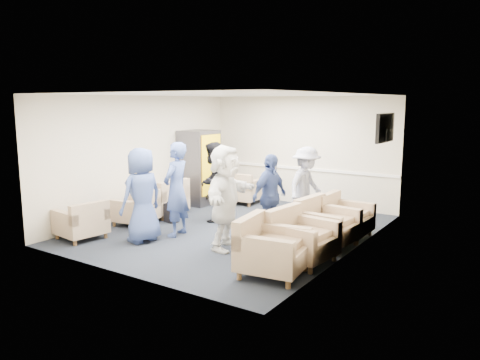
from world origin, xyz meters
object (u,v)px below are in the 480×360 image
Objects in this scene: armchair_right_far at (343,219)px; armchair_right_midnear at (299,240)px; armchair_right_midfar at (325,226)px; armchair_corner at (242,190)px; person_back_right at (306,186)px; armchair_left_near at (82,223)px; person_front_left at (142,195)px; person_mid_left at (176,189)px; person_back_left at (213,182)px; armchair_left_far at (164,200)px; armchair_right_near at (269,251)px; armchair_left_mid at (138,210)px; vending_machine at (200,167)px; person_mid_right at (270,196)px; person_front_right at (225,197)px.

armchair_right_midnear is at bearing 179.04° from armchair_right_far.
armchair_corner is at bearing 61.73° from armchair_right_midfar.
armchair_right_far is at bearing -106.98° from person_back_right.
person_back_right is at bearing 29.36° from armchair_right_midnear.
armchair_left_near is at bearing 73.51° from armchair_corner.
person_back_right is at bearing 149.91° from armchair_corner.
person_mid_left reaches higher than person_front_left.
armchair_corner is at bearing 179.19° from person_back_left.
person_back_left is (1.21, 0.24, 0.50)m from armchair_left_far.
armchair_right_midfar is 2.87m from person_mid_left.
person_front_left is (-2.92, -0.60, 0.51)m from armchair_right_midnear.
armchair_right_midfar is (0.11, 1.80, -0.01)m from armchair_right_near.
armchair_right_midfar is (3.96, 2.15, 0.05)m from armchair_left_near.
person_front_left reaches higher than armchair_left_mid.
person_front_left is at bearing 129.21° from armchair_right_far.
person_back_left reaches higher than armchair_left_mid.
armchair_left_mid is 2.45m from vending_machine.
vending_machine reaches higher than armchair_corner.
armchair_right_midfar is 2.81m from person_back_left.
armchair_left_far is 0.50× the size of vending_machine.
armchair_right_midfar is at bearing -75.47° from person_mid_right.
armchair_right_far is at bearing 1.06° from armchair_right_midfar.
armchair_left_mid is at bearing 129.83° from person_back_right.
person_mid_right reaches higher than armchair_right_midnear.
person_mid_right reaches higher than armchair_left_mid.
person_front_left is 0.95× the size of person_front_right.
vending_machine is at bearing 32.96° from person_front_right.
armchair_left_mid is 1.00× the size of armchair_right_far.
person_back_right is at bearing 44.62° from armchair_right_midfar.
vending_machine is at bearing -171.10° from armchair_left_near.
armchair_right_near is 1.12× the size of armchair_corner.
armchair_left_near is 1.86m from person_mid_left.
armchair_right_far is at bearing -10.94° from vending_machine.
armchair_right_far is 1.18m from person_back_right.
armchair_right_midnear is at bearing 109.52° from person_front_left.
person_mid_left is at bearing 63.59° from armchair_right_near.
armchair_left_mid is 2.56m from person_front_right.
armchair_left_near is 0.88× the size of armchair_right_midfar.
armchair_right_midnear is at bearing 79.63° from person_mid_left.
armchair_left_mid is 3.88m from armchair_right_near.
person_back_left is (-2.80, -0.41, 0.51)m from armchair_right_far.
vending_machine is 2.88m from person_mid_left.
vending_machine is 1.13× the size of person_back_right.
person_mid_right is at bearing 128.24° from armchair_right_far.
vending_machine is (-4.07, 2.55, 0.57)m from armchair_right_midnear.
person_back_left is (-2.75, 1.35, 0.49)m from armchair_right_midnear.
person_back_right is at bearing 99.74° from person_back_left.
person_front_right is at bearing -44.68° from vending_machine.
person_back_right reaches higher than person_mid_right.
armchair_left_far is at bearing -93.71° from person_back_left.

